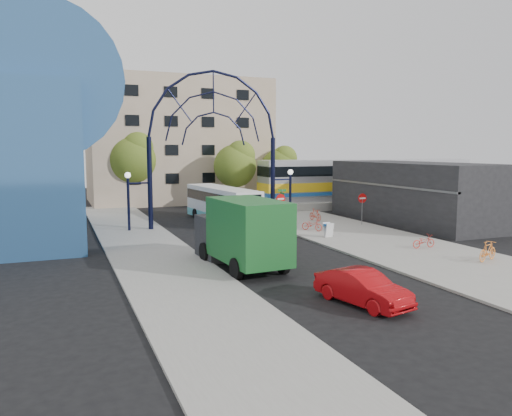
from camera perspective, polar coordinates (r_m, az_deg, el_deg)
name	(u,v)px	position (r m, az deg, el deg)	size (l,w,h in m)	color
ground	(293,264)	(26.69, 4.27, -6.46)	(120.00, 120.00, 0.00)	black
sidewalk_east	(375,240)	(34.10, 13.42, -3.62)	(8.00, 56.00, 0.12)	gray
plaza_west	(150,251)	(30.33, -12.03, -4.87)	(5.00, 50.00, 0.12)	gray
gateway_arch	(214,117)	(39.11, -4.86, 10.34)	(13.64, 0.44, 12.10)	black
stop_sign	(281,202)	(39.10, 2.84, 0.72)	(0.80, 0.07, 2.50)	slate
do_not_enter_sign	(362,201)	(40.41, 12.05, 0.75)	(0.76, 0.07, 2.48)	slate
street_name_sign	(282,199)	(39.80, 3.00, 1.03)	(0.70, 0.70, 2.80)	slate
sandwich_board	(328,228)	(34.33, 8.27, -2.28)	(0.55, 0.61, 0.99)	white
commercial_block_east	(414,193)	(43.35, 17.56, 1.68)	(6.00, 16.00, 5.00)	black
apartment_block	(177,141)	(59.82, -8.98, 7.54)	(20.00, 12.10, 14.00)	tan
train_platform	(369,202)	(55.48, 12.80, 0.69)	(32.00, 5.00, 0.80)	gray
train_car	(370,179)	(55.28, 12.87, 3.27)	(25.10, 3.05, 4.20)	#B7B7BC
tree_north_a	(236,163)	(52.31, -2.25, 5.11)	(4.48, 4.48, 7.00)	#382314
tree_north_b	(133,157)	(53.77, -13.86, 5.67)	(5.12, 5.12, 8.00)	#382314
tree_north_c	(281,165)	(56.45, 2.82, 4.89)	(4.16, 4.16, 6.50)	#382314
city_bus	(222,204)	(41.64, -3.92, 0.45)	(3.35, 10.82, 2.93)	white
green_truck	(241,233)	(25.73, -1.77, -2.86)	(3.16, 7.29, 3.59)	black
black_suv	(262,229)	(34.07, 0.69, -2.39)	(2.25, 4.87, 1.35)	black
red_sedan	(362,288)	(20.21, 12.07, -8.91)	(1.45, 4.15, 1.37)	#AA0A0E
bike_near_a	(312,225)	(36.94, 6.42, -1.91)	(0.58, 1.66, 0.87)	red
bike_near_b	(315,215)	(42.04, 6.78, -0.78)	(0.47, 1.67, 1.00)	red
bike_far_a	(424,241)	(31.98, 18.62, -3.62)	(0.54, 1.55, 0.82)	red
bike_far_b	(488,251)	(29.53, 24.96, -4.49)	(0.51, 1.79, 1.08)	orange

